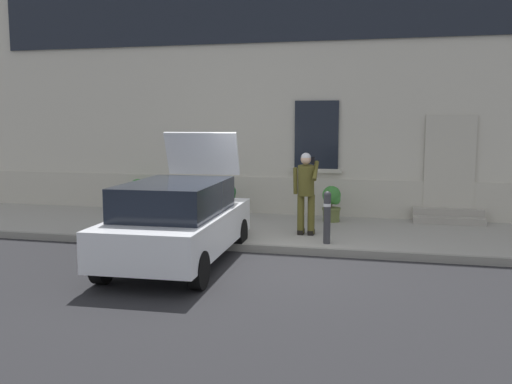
{
  "coord_description": "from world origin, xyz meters",
  "views": [
    {
      "loc": [
        2.11,
        -9.51,
        2.58
      ],
      "look_at": [
        -0.57,
        1.6,
        1.1
      ],
      "focal_mm": 39.34,
      "sensor_mm": 36.0,
      "label": 1
    }
  ],
  "objects": [
    {
      "name": "curb_edge",
      "position": [
        0.0,
        0.94,
        0.07
      ],
      "size": [
        24.0,
        0.12,
        0.15
      ],
      "primitive_type": "cube",
      "color": "gray",
      "rests_on": "ground"
    },
    {
      "name": "sidewalk",
      "position": [
        0.0,
        2.8,
        0.07
      ],
      "size": [
        24.0,
        3.6,
        0.15
      ],
      "primitive_type": "cube",
      "color": "#99968E",
      "rests_on": "ground"
    },
    {
      "name": "hatchback_car_white",
      "position": [
        -1.54,
        -0.29,
        0.8
      ],
      "size": [
        1.92,
        4.13,
        2.34
      ],
      "color": "white",
      "rests_on": "ground"
    },
    {
      "name": "ground_plane",
      "position": [
        0.0,
        0.0,
        0.0
      ],
      "size": [
        80.0,
        80.0,
        0.0
      ],
      "primitive_type": "plane",
      "color": "#232326"
    },
    {
      "name": "bollard_far_left",
      "position": [
        -2.53,
        1.35,
        0.71
      ],
      "size": [
        0.15,
        0.15,
        1.04
      ],
      "color": "#333338",
      "rests_on": "sidewalk"
    },
    {
      "name": "bollard_near_person",
      "position": [
        0.92,
        1.35,
        0.71
      ],
      "size": [
        0.15,
        0.15,
        1.04
      ],
      "color": "#333338",
      "rests_on": "sidewalk"
    },
    {
      "name": "building_facade",
      "position": [
        0.01,
        5.29,
        3.73
      ],
      "size": [
        24.0,
        1.52,
        7.5
      ],
      "color": "beige",
      "rests_on": "ground"
    },
    {
      "name": "person_on_phone",
      "position": [
        0.39,
        2.06,
        1.15
      ],
      "size": [
        0.51,
        0.48,
        1.75
      ],
      "rotation": [
        0.0,
        0.0,
        0.03
      ],
      "color": "#514C1E",
      "rests_on": "sidewalk"
    },
    {
      "name": "entrance_stoop",
      "position": [
        3.47,
        4.33,
        0.28
      ],
      "size": [
        1.63,
        0.64,
        0.32
      ],
      "color": "#9E998E",
      "rests_on": "sidewalk"
    },
    {
      "name": "planter_olive",
      "position": [
        0.76,
        3.8,
        0.61
      ],
      "size": [
        0.44,
        0.44,
        0.86
      ],
      "color": "#606B38",
      "rests_on": "sidewalk"
    },
    {
      "name": "planter_cream",
      "position": [
        -4.44,
        4.19,
        0.61
      ],
      "size": [
        0.44,
        0.44,
        0.86
      ],
      "color": "beige",
      "rests_on": "sidewalk"
    },
    {
      "name": "planter_charcoal",
      "position": [
        -1.84,
        3.8,
        0.61
      ],
      "size": [
        0.44,
        0.44,
        0.86
      ],
      "color": "#2D2D30",
      "rests_on": "sidewalk"
    }
  ]
}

